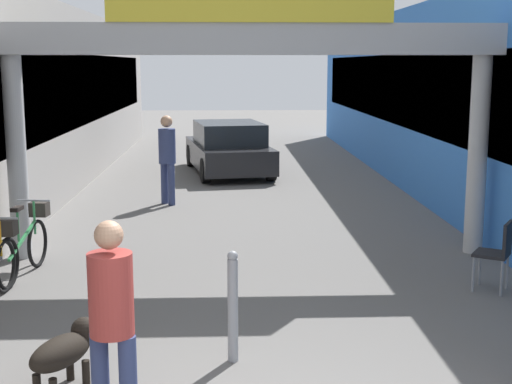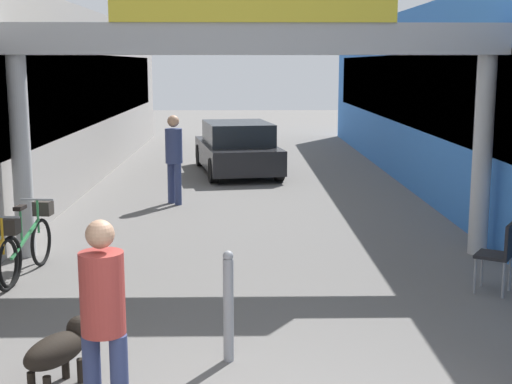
{
  "view_description": "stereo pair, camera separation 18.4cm",
  "coord_description": "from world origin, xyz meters",
  "px_view_note": "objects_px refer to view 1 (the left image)",
  "views": [
    {
      "loc": [
        -0.35,
        -3.8,
        2.79
      ],
      "look_at": [
        0.0,
        4.48,
        1.3
      ],
      "focal_mm": 50.0,
      "sensor_mm": 36.0,
      "label": 1
    },
    {
      "loc": [
        -0.17,
        -3.81,
        2.79
      ],
      "look_at": [
        0.0,
        4.48,
        1.3
      ],
      "focal_mm": 50.0,
      "sensor_mm": 36.0,
      "label": 2
    }
  ],
  "objects_px": {
    "pedestrian_carrying_crate": "(167,153)",
    "dog_on_leash": "(66,350)",
    "pedestrian_with_dog": "(112,313)",
    "cafe_chair_black_nearer": "(498,249)",
    "parked_car_black": "(228,149)",
    "bollard_post_metal": "(233,306)",
    "bicycle_green_farthest": "(26,243)"
  },
  "relations": [
    {
      "from": "dog_on_leash",
      "to": "bicycle_green_farthest",
      "type": "bearing_deg",
      "value": 110.24
    },
    {
      "from": "bicycle_green_farthest",
      "to": "bollard_post_metal",
      "type": "relative_size",
      "value": 1.56
    },
    {
      "from": "bollard_post_metal",
      "to": "dog_on_leash",
      "type": "bearing_deg",
      "value": -160.09
    },
    {
      "from": "bicycle_green_farthest",
      "to": "bollard_post_metal",
      "type": "bearing_deg",
      "value": -46.98
    },
    {
      "from": "bicycle_green_farthest",
      "to": "pedestrian_carrying_crate",
      "type": "bearing_deg",
      "value": 72.79
    },
    {
      "from": "parked_car_black",
      "to": "cafe_chair_black_nearer",
      "type": "bearing_deg",
      "value": -71.61
    },
    {
      "from": "pedestrian_with_dog",
      "to": "parked_car_black",
      "type": "distance_m",
      "value": 13.13
    },
    {
      "from": "dog_on_leash",
      "to": "cafe_chair_black_nearer",
      "type": "bearing_deg",
      "value": 27.7
    },
    {
      "from": "pedestrian_carrying_crate",
      "to": "pedestrian_with_dog",
      "type": "bearing_deg",
      "value": -88.09
    },
    {
      "from": "pedestrian_carrying_crate",
      "to": "dog_on_leash",
      "type": "xyz_separation_m",
      "value": [
        -0.23,
        -8.29,
        -0.68
      ]
    },
    {
      "from": "dog_on_leash",
      "to": "parked_car_black",
      "type": "xyz_separation_m",
      "value": [
        1.47,
        12.37,
        0.29
      ]
    },
    {
      "from": "pedestrian_with_dog",
      "to": "pedestrian_carrying_crate",
      "type": "relative_size",
      "value": 0.92
    },
    {
      "from": "dog_on_leash",
      "to": "cafe_chair_black_nearer",
      "type": "relative_size",
      "value": 0.9
    },
    {
      "from": "bicycle_green_farthest",
      "to": "cafe_chair_black_nearer",
      "type": "relative_size",
      "value": 1.89
    },
    {
      "from": "bicycle_green_farthest",
      "to": "bollard_post_metal",
      "type": "xyz_separation_m",
      "value": [
        2.73,
        -2.92,
        0.11
      ]
    },
    {
      "from": "pedestrian_carrying_crate",
      "to": "bollard_post_metal",
      "type": "height_order",
      "value": "pedestrian_carrying_crate"
    },
    {
      "from": "dog_on_leash",
      "to": "parked_car_black",
      "type": "height_order",
      "value": "parked_car_black"
    },
    {
      "from": "pedestrian_carrying_crate",
      "to": "dog_on_leash",
      "type": "height_order",
      "value": "pedestrian_carrying_crate"
    },
    {
      "from": "pedestrian_with_dog",
      "to": "bicycle_green_farthest",
      "type": "distance_m",
      "value": 4.57
    },
    {
      "from": "pedestrian_with_dog",
      "to": "dog_on_leash",
      "type": "height_order",
      "value": "pedestrian_with_dog"
    },
    {
      "from": "dog_on_leash",
      "to": "parked_car_black",
      "type": "distance_m",
      "value": 12.46
    },
    {
      "from": "cafe_chair_black_nearer",
      "to": "pedestrian_carrying_crate",
      "type": "bearing_deg",
      "value": 127.98
    },
    {
      "from": "pedestrian_with_dog",
      "to": "parked_car_black",
      "type": "bearing_deg",
      "value": 85.9
    },
    {
      "from": "parked_car_black",
      "to": "bollard_post_metal",
      "type": "bearing_deg",
      "value": -90.06
    },
    {
      "from": "dog_on_leash",
      "to": "cafe_chair_black_nearer",
      "type": "height_order",
      "value": "cafe_chair_black_nearer"
    },
    {
      "from": "pedestrian_with_dog",
      "to": "bollard_post_metal",
      "type": "distance_m",
      "value": 1.6
    },
    {
      "from": "dog_on_leash",
      "to": "parked_car_black",
      "type": "relative_size",
      "value": 0.19
    },
    {
      "from": "pedestrian_carrying_crate",
      "to": "dog_on_leash",
      "type": "relative_size",
      "value": 2.24
    },
    {
      "from": "bollard_post_metal",
      "to": "parked_car_black",
      "type": "relative_size",
      "value": 0.26
    },
    {
      "from": "bollard_post_metal",
      "to": "parked_car_black",
      "type": "height_order",
      "value": "parked_car_black"
    },
    {
      "from": "dog_on_leash",
      "to": "bicycle_green_farthest",
      "type": "xyz_separation_m",
      "value": [
        -1.27,
        3.45,
        0.08
      ]
    },
    {
      "from": "pedestrian_with_dog",
      "to": "cafe_chair_black_nearer",
      "type": "distance_m",
      "value": 5.32
    }
  ]
}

